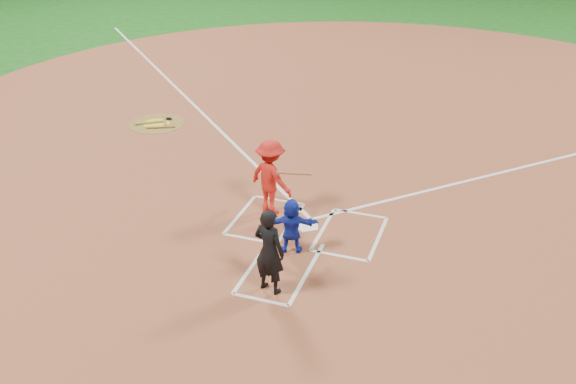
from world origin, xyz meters
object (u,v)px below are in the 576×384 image
(catcher, at_px, (292,226))
(batter_at_plate, at_px, (271,177))
(home_plate, at_px, (307,226))
(umpire, at_px, (269,251))
(on_deck_circle, at_px, (157,123))

(catcher, bearing_deg, batter_at_plate, -71.93)
(home_plate, relative_size, batter_at_plate, 0.34)
(umpire, distance_m, batter_at_plate, 2.97)
(home_plate, relative_size, umpire, 0.35)
(on_deck_circle, distance_m, umpire, 9.20)
(umpire, bearing_deg, catcher, -73.28)
(on_deck_circle, xyz_separation_m, catcher, (6.16, -5.33, 0.58))
(umpire, height_order, batter_at_plate, batter_at_plate)
(home_plate, relative_size, catcher, 0.51)
(batter_at_plate, bearing_deg, umpire, -69.92)
(catcher, height_order, batter_at_plate, batter_at_plate)
(on_deck_circle, bearing_deg, batter_at_plate, -37.17)
(home_plate, bearing_deg, batter_at_plate, -19.59)
(catcher, xyz_separation_m, batter_at_plate, (-0.97, 1.39, 0.28))
(on_deck_circle, bearing_deg, home_plate, -34.81)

